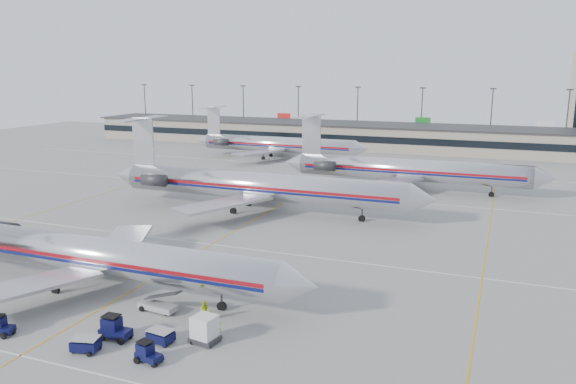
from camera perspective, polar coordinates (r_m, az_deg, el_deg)
The scene contains 17 objects.
ground at distance 58.37m, azimuth -12.57°, elevation -7.99°, with size 260.00×260.00×0.00m, color gray.
apron_markings at distance 66.40m, azimuth -7.77°, elevation -5.28°, with size 160.00×0.15×0.02m, color silver.
terminal at distance 147.43m, azimuth 9.05°, elevation 5.64°, with size 162.00×17.00×6.25m.
light_mast_row at distance 160.60m, azimuth 10.21°, elevation 8.08°, with size 163.60×0.40×15.28m.
jet_foreground at distance 55.49m, azimuth -19.80°, elevation -5.89°, with size 43.79×25.78×11.46m.
jet_second_row at distance 80.43m, azimuth -3.46°, elevation 0.69°, with size 49.59×29.20×12.98m.
jet_third_row at distance 96.37m, azimuth 11.74°, elevation 2.28°, with size 44.99×27.68×12.30m.
jet_back_row at distance 128.34m, azimuth -1.36°, elevation 4.89°, with size 42.23×25.98×11.55m.
tug_center at distance 45.49m, azimuth -17.28°, elevation -13.09°, with size 2.39×1.26×1.92m.
tug_right at distance 41.74m, azimuth -14.12°, elevation -15.56°, with size 2.08×1.34×1.56m.
cart_inner at distance 44.46m, azimuth -19.86°, elevation -14.33°, with size 2.17×1.73×1.08m.
cart_outer at distance 44.18m, azimuth -12.80°, elevation -14.07°, with size 1.99×1.49×1.05m.
uld_container at distance 43.47m, azimuth -8.46°, elevation -13.62°, with size 2.21×1.94×2.09m.
belt_loader at distance 49.43m, azimuth -13.03°, elevation -11.12°, with size 4.12×1.58×2.14m.
ramp_worker_near at distance 44.32m, azimuth -7.15°, elevation -13.46°, with size 0.56×0.37×1.53m, color #A5CF13.
ramp_worker_far at distance 46.88m, azimuth -8.47°, elevation -11.90°, with size 0.83×0.64×1.70m, color #B6D914.
cone_right at distance 44.58m, azimuth -8.58°, elevation -14.00°, with size 0.46×0.46×0.62m, color #F92508.
Camera 1 is at (31.14, -45.14, 19.99)m, focal length 35.00 mm.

